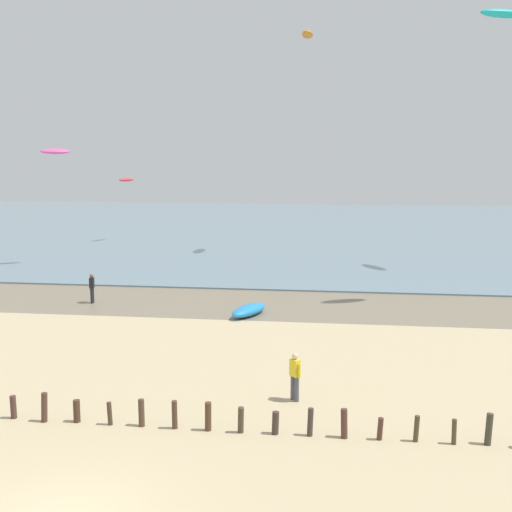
{
  "coord_description": "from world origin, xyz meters",
  "views": [
    {
      "loc": [
        6.3,
        -13.09,
        8.45
      ],
      "look_at": [
        3.08,
        11.83,
        4.49
      ],
      "focal_mm": 45.32,
      "sensor_mm": 36.0,
      "label": 1
    }
  ],
  "objects_px": {
    "kite_aloft_6": "(55,151)",
    "kite_aloft_5": "(307,35)",
    "grounded_kite": "(249,310)",
    "kite_aloft_2": "(126,180)",
    "kite_aloft_1": "(503,14)",
    "person_nearest_camera": "(92,287)",
    "person_by_waterline": "(295,375)"
  },
  "relations": [
    {
      "from": "grounded_kite",
      "to": "kite_aloft_6",
      "type": "xyz_separation_m",
      "value": [
        -16.48,
        13.47,
        8.39
      ]
    },
    {
      "from": "grounded_kite",
      "to": "kite_aloft_1",
      "type": "relative_size",
      "value": 1.03
    },
    {
      "from": "kite_aloft_6",
      "to": "grounded_kite",
      "type": "bearing_deg",
      "value": -69.88
    },
    {
      "from": "kite_aloft_6",
      "to": "kite_aloft_5",
      "type": "bearing_deg",
      "value": -5.96
    },
    {
      "from": "kite_aloft_6",
      "to": "person_nearest_camera",
      "type": "bearing_deg",
      "value": -89.27
    },
    {
      "from": "person_by_waterline",
      "to": "kite_aloft_6",
      "type": "xyz_separation_m",
      "value": [
        -19.72,
        25.12,
        7.76
      ]
    },
    {
      "from": "grounded_kite",
      "to": "kite_aloft_5",
      "type": "height_order",
      "value": "kite_aloft_5"
    },
    {
      "from": "person_nearest_camera",
      "to": "kite_aloft_1",
      "type": "height_order",
      "value": "kite_aloft_1"
    },
    {
      "from": "person_nearest_camera",
      "to": "kite_aloft_1",
      "type": "bearing_deg",
      "value": 6.5
    },
    {
      "from": "person_nearest_camera",
      "to": "kite_aloft_2",
      "type": "bearing_deg",
      "value": 104.09
    },
    {
      "from": "person_by_waterline",
      "to": "kite_aloft_6",
      "type": "distance_m",
      "value": 32.86
    },
    {
      "from": "person_by_waterline",
      "to": "grounded_kite",
      "type": "bearing_deg",
      "value": 105.57
    },
    {
      "from": "person_nearest_camera",
      "to": "kite_aloft_6",
      "type": "relative_size",
      "value": 0.78
    },
    {
      "from": "kite_aloft_5",
      "to": "kite_aloft_2",
      "type": "bearing_deg",
      "value": -109.67
    },
    {
      "from": "person_by_waterline",
      "to": "kite_aloft_1",
      "type": "relative_size",
      "value": 0.61
    },
    {
      "from": "grounded_kite",
      "to": "kite_aloft_1",
      "type": "xyz_separation_m",
      "value": [
        13.1,
        4.28,
        15.56
      ]
    },
    {
      "from": "kite_aloft_6",
      "to": "person_by_waterline",
      "type": "bearing_deg",
      "value": -82.47
    },
    {
      "from": "grounded_kite",
      "to": "kite_aloft_6",
      "type": "relative_size",
      "value": 1.32
    },
    {
      "from": "grounded_kite",
      "to": "kite_aloft_2",
      "type": "distance_m",
      "value": 32.05
    },
    {
      "from": "person_nearest_camera",
      "to": "person_by_waterline",
      "type": "distance_m",
      "value": 18.35
    },
    {
      "from": "person_by_waterline",
      "to": "kite_aloft_6",
      "type": "bearing_deg",
      "value": 128.14
    },
    {
      "from": "grounded_kite",
      "to": "kite_aloft_5",
      "type": "relative_size",
      "value": 1.01
    },
    {
      "from": "kite_aloft_1",
      "to": "kite_aloft_2",
      "type": "xyz_separation_m",
      "value": [
        -28.85,
        23.05,
        -9.83
      ]
    },
    {
      "from": "kite_aloft_1",
      "to": "kite_aloft_2",
      "type": "height_order",
      "value": "kite_aloft_1"
    },
    {
      "from": "kite_aloft_2",
      "to": "kite_aloft_5",
      "type": "bearing_deg",
      "value": -83.69
    },
    {
      "from": "kite_aloft_2",
      "to": "kite_aloft_5",
      "type": "xyz_separation_m",
      "value": [
        17.54,
        -5.47,
        12.08
      ]
    },
    {
      "from": "person_by_waterline",
      "to": "person_nearest_camera",
      "type": "bearing_deg",
      "value": 133.24
    },
    {
      "from": "kite_aloft_2",
      "to": "kite_aloft_6",
      "type": "bearing_deg",
      "value": -159.39
    },
    {
      "from": "person_by_waterline",
      "to": "kite_aloft_2",
      "type": "height_order",
      "value": "kite_aloft_2"
    },
    {
      "from": "kite_aloft_1",
      "to": "kite_aloft_5",
      "type": "xyz_separation_m",
      "value": [
        -11.31,
        17.58,
        2.26
      ]
    },
    {
      "from": "kite_aloft_5",
      "to": "kite_aloft_1",
      "type": "bearing_deg",
      "value": 30.39
    },
    {
      "from": "person_by_waterline",
      "to": "kite_aloft_5",
      "type": "bearing_deg",
      "value": 92.49
    }
  ]
}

